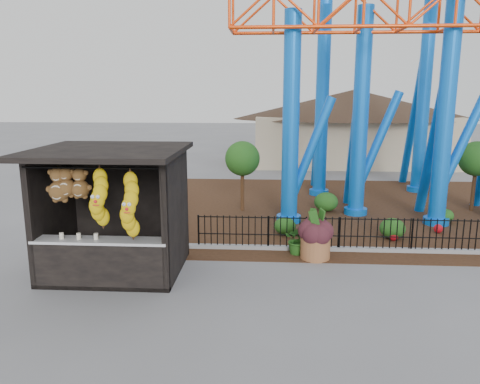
# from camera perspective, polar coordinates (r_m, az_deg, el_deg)

# --- Properties ---
(ground) EXTENTS (120.00, 120.00, 0.00)m
(ground) POSITION_cam_1_polar(r_m,az_deg,el_deg) (10.73, -0.97, -12.19)
(ground) COLOR slate
(ground) RESTS_ON ground
(mulch_bed) EXTENTS (18.00, 12.00, 0.02)m
(mulch_bed) POSITION_cam_1_polar(r_m,az_deg,el_deg) (18.57, 13.44, -2.00)
(mulch_bed) COLOR #331E11
(mulch_bed) RESTS_ON ground
(curb) EXTENTS (18.00, 0.18, 0.12)m
(curb) POSITION_cam_1_polar(r_m,az_deg,el_deg) (13.85, 16.91, -6.78)
(curb) COLOR gray
(curb) RESTS_ON ground
(prize_booth) EXTENTS (3.50, 3.40, 3.12)m
(prize_booth) POSITION_cam_1_polar(r_m,az_deg,el_deg) (11.68, -15.49, -2.66)
(prize_booth) COLOR black
(prize_booth) RESTS_ON ground
(picket_fence) EXTENTS (12.20, 0.06, 1.00)m
(picket_fence) POSITION_cam_1_polar(r_m,az_deg,el_deg) (13.96, 20.63, -5.00)
(picket_fence) COLOR black
(picket_fence) RESTS_ON ground
(roller_coaster) EXTENTS (11.00, 6.37, 10.82)m
(roller_coaster) POSITION_cam_1_polar(r_m,az_deg,el_deg) (18.61, 17.88, 17.76)
(roller_coaster) COLOR blue
(roller_coaster) RESTS_ON ground
(terracotta_planter) EXTENTS (1.04, 1.04, 0.65)m
(terracotta_planter) POSITION_cam_1_polar(r_m,az_deg,el_deg) (12.86, 9.16, -6.63)
(terracotta_planter) COLOR #985D37
(terracotta_planter) RESTS_ON ground
(planter_foliage) EXTENTS (0.70, 0.70, 0.64)m
(planter_foliage) POSITION_cam_1_polar(r_m,az_deg,el_deg) (12.67, 9.25, -3.88)
(planter_foliage) COLOR #38161D
(planter_foliage) RESTS_ON terracotta_planter
(potted_plant) EXTENTS (0.78, 0.69, 0.84)m
(potted_plant) POSITION_cam_1_polar(r_m,az_deg,el_deg) (13.10, 7.10, -5.76)
(potted_plant) COLOR #205017
(potted_plant) RESTS_ON ground
(landscaping) EXTENTS (8.36, 4.11, 0.72)m
(landscaping) POSITION_cam_1_polar(r_m,az_deg,el_deg) (16.41, 15.82, -2.87)
(landscaping) COLOR #1E4C16
(landscaping) RESTS_ON mulch_bed
(pavilion) EXTENTS (15.00, 15.00, 4.80)m
(pavilion) POSITION_cam_1_polar(r_m,az_deg,el_deg) (30.24, 13.67, 9.15)
(pavilion) COLOR #BFAD8C
(pavilion) RESTS_ON ground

